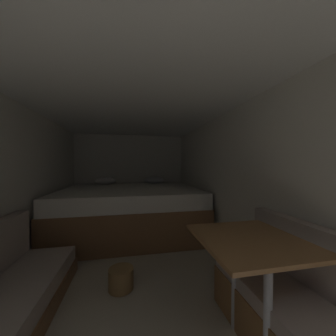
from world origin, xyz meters
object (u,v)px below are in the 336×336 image
Objects in this scene: dinette_bench at (285,305)px; dinette_table at (249,254)px; wicker_basket at (121,279)px; bed at (131,209)px.

dinette_table is at bearing 178.19° from dinette_bench.
dinette_table is 3.07× the size of wicker_basket.
dinette_bench is 0.47m from dinette_table.
bed reaches higher than wicker_basket.
dinette_bench is 4.06× the size of wicker_basket.
bed is at bearing 112.36° from dinette_bench.
dinette_bench is (1.03, -2.50, -0.13)m from bed.
bed is 2.71m from dinette_bench.
bed is 1.70m from wicker_basket.
dinette_bench is 1.32× the size of dinette_table.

